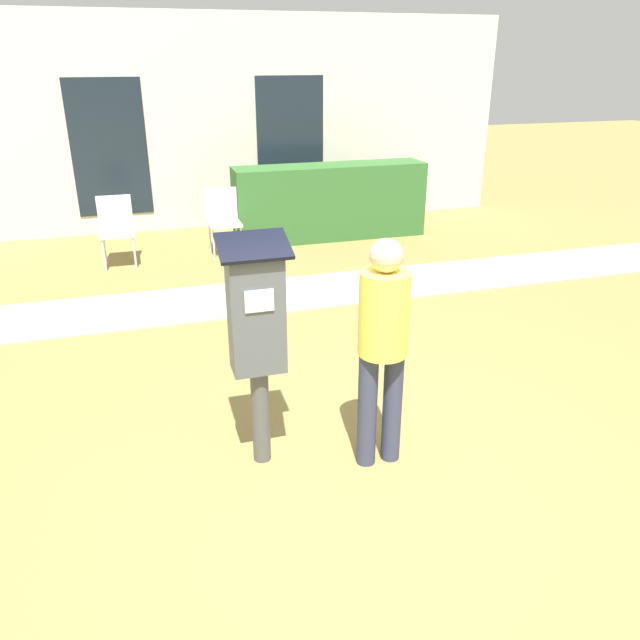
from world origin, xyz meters
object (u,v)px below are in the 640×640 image
object	(u,v)px
outdoor_chair_middle	(223,216)
outdoor_chair_left	(116,225)
person_standing	(383,338)
parking_meter	(257,324)

from	to	relation	value
outdoor_chair_middle	outdoor_chair_left	bearing A→B (deg)	160.47
person_standing	outdoor_chair_left	bearing A→B (deg)	124.28
outdoor_chair_left	parking_meter	bearing A→B (deg)	-77.39
outdoor_chair_left	outdoor_chair_middle	distance (m)	1.43
person_standing	outdoor_chair_left	xyz separation A→B (m)	(-1.67, 5.13, -0.40)
outdoor_chair_left	person_standing	bearing A→B (deg)	-69.84
parking_meter	outdoor_chair_left	xyz separation A→B (m)	(-0.90, 4.88, -0.49)
parking_meter	person_standing	world-z (taller)	parking_meter
parking_meter	outdoor_chair_middle	size ratio (longest dim) A/B	1.77
outdoor_chair_middle	person_standing	bearing A→B (deg)	-111.07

